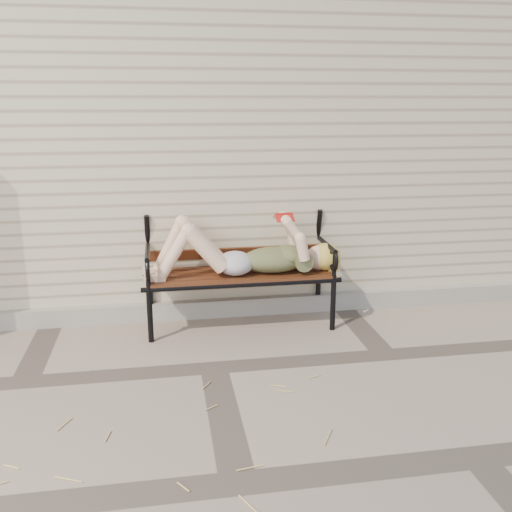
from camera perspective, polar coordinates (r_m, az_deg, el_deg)
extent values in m
plane|color=gray|center=(4.03, -4.22, -11.08)|extent=(80.00, 80.00, 0.00)
cube|color=beige|center=(6.61, -7.03, 12.71)|extent=(8.00, 4.00, 3.00)
cube|color=#9E9B8F|center=(4.89, -5.33, -5.27)|extent=(8.00, 0.10, 0.15)
cylinder|color=black|center=(4.41, -10.56, -5.80)|extent=(0.04, 0.04, 0.44)
cylinder|color=black|center=(4.82, -10.50, -3.95)|extent=(0.04, 0.04, 0.44)
cylinder|color=black|center=(4.60, 7.71, -4.77)|extent=(0.04, 0.04, 0.44)
cylinder|color=black|center=(5.00, 6.24, -3.08)|extent=(0.04, 0.04, 0.44)
cube|color=#543115|center=(4.58, -1.64, -1.83)|extent=(1.48, 0.48, 0.03)
cylinder|color=black|center=(4.38, -1.24, -2.91)|extent=(1.56, 0.04, 0.04)
cylinder|color=black|center=(4.80, -2.00, -1.29)|extent=(1.56, 0.04, 0.04)
torus|color=black|center=(4.78, -2.22, 4.88)|extent=(0.27, 0.04, 0.27)
ellipsoid|color=#093142|center=(4.57, 1.79, -0.37)|extent=(0.53, 0.30, 0.20)
ellipsoid|color=#093142|center=(4.58, 3.22, 0.11)|extent=(0.25, 0.29, 0.16)
ellipsoid|color=silver|center=(4.52, -2.08, -0.72)|extent=(0.29, 0.33, 0.18)
sphere|color=beige|center=(4.65, 6.37, -0.16)|extent=(0.21, 0.21, 0.21)
ellipsoid|color=#E7C657|center=(4.67, 6.95, -0.07)|extent=(0.24, 0.25, 0.22)
cube|color=#A71913|center=(4.50, 2.80, 4.21)|extent=(0.14, 0.02, 0.02)
cube|color=white|center=(4.46, 2.91, 3.78)|extent=(0.14, 0.09, 0.05)
cube|color=white|center=(4.54, 2.69, 3.99)|extent=(0.14, 0.09, 0.05)
cube|color=#A71913|center=(4.46, 2.92, 3.82)|extent=(0.15, 0.09, 0.05)
cube|color=#A71913|center=(4.54, 2.68, 4.04)|extent=(0.15, 0.09, 0.05)
cylinder|color=tan|center=(3.74, -17.71, -14.00)|extent=(0.02, 0.09, 0.01)
cylinder|color=tan|center=(3.65, -13.32, -14.38)|extent=(0.08, 0.11, 0.01)
cylinder|color=tan|center=(2.95, 9.53, -22.15)|extent=(0.06, 0.13, 0.01)
cylinder|color=tan|center=(3.37, -1.03, -16.59)|extent=(0.15, 0.07, 0.01)
cylinder|color=tan|center=(3.28, 4.93, -17.74)|extent=(0.10, 0.02, 0.01)
cylinder|color=tan|center=(3.38, -9.41, -16.80)|extent=(0.05, 0.08, 0.01)
cylinder|color=tan|center=(3.75, -11.65, -13.41)|extent=(0.12, 0.13, 0.01)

